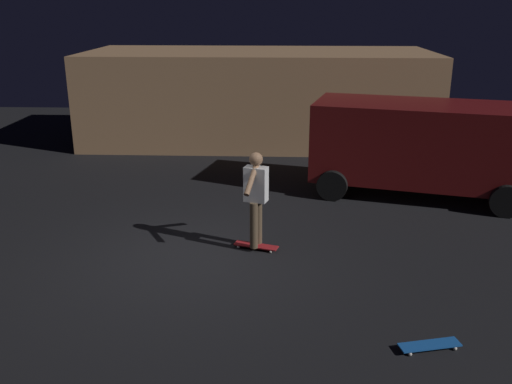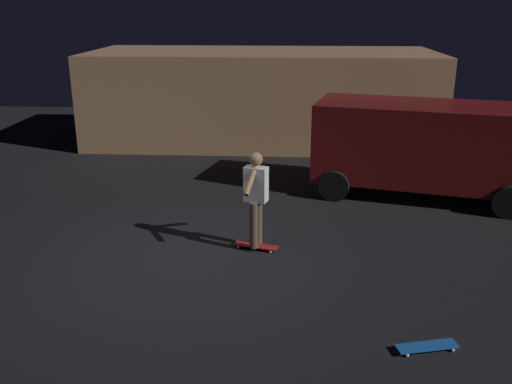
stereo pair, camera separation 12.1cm
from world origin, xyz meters
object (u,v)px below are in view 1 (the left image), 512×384
Objects in this scene: skateboard_spare at (430,345)px; skateboard_ridden at (256,246)px; parked_van at (421,143)px; skater at (256,193)px.

skateboard_ridden is at bearing 128.24° from skateboard_spare.
skateboard_spare is at bearing -101.28° from parked_van.
skater is at bearing 90.00° from skateboard_ridden.
skateboard_spare is (2.28, -2.90, 0.00)m from skateboard_ridden.
skateboard_ridden is 0.98m from skater.
skateboard_ridden is at bearing -90.00° from skater.
skateboard_ridden is 3.69m from skateboard_spare.
skater is at bearing -137.88° from parked_van.
parked_van is 6.13× the size of skateboard_ridden.
parked_van reaches higher than skater.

